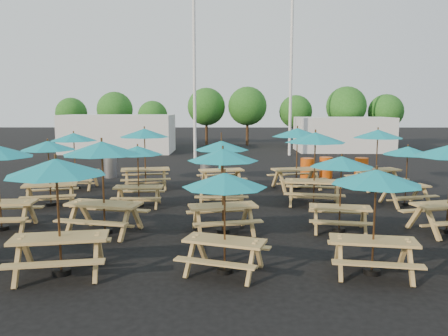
{
  "coord_description": "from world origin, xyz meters",
  "views": [
    {
      "loc": [
        0.12,
        -14.59,
        3.33
      ],
      "look_at": [
        0.0,
        1.5,
        1.1
      ],
      "focal_mm": 35.0,
      "sensor_mm": 36.0,
      "label": 1
    }
  ],
  "objects_px": {
    "picnic_unit_11": "(221,165)",
    "picnic_unit_13": "(341,167)",
    "picnic_unit_6": "(138,154)",
    "picnic_unit_9": "(223,161)",
    "picnic_unit_15": "(297,137)",
    "picnic_unit_3": "(74,141)",
    "picnic_unit_18": "(408,155)",
    "picnic_unit_19": "(378,138)",
    "waste_bin_2": "(307,169)",
    "picnic_unit_4": "(56,175)",
    "picnic_unit_8": "(225,187)",
    "waste_bin_0": "(111,167)",
    "picnic_unit_10": "(221,150)",
    "picnic_unit_12": "(376,184)",
    "waste_bin_1": "(207,167)",
    "waste_bin_4": "(361,168)",
    "picnic_unit_2": "(48,150)",
    "picnic_unit_5": "(102,154)",
    "waste_bin_3": "(326,168)",
    "picnic_unit_14": "(315,142)",
    "picnic_unit_7": "(145,137)"
  },
  "relations": [
    {
      "from": "picnic_unit_9",
      "to": "picnic_unit_15",
      "type": "relative_size",
      "value": 0.9
    },
    {
      "from": "picnic_unit_4",
      "to": "picnic_unit_18",
      "type": "height_order",
      "value": "picnic_unit_4"
    },
    {
      "from": "picnic_unit_4",
      "to": "picnic_unit_12",
      "type": "xyz_separation_m",
      "value": [
        6.27,
        0.08,
        -0.19
      ]
    },
    {
      "from": "waste_bin_1",
      "to": "waste_bin_4",
      "type": "bearing_deg",
      "value": -2.1
    },
    {
      "from": "picnic_unit_18",
      "to": "waste_bin_2",
      "type": "distance_m",
      "value": 6.08
    },
    {
      "from": "picnic_unit_7",
      "to": "waste_bin_3",
      "type": "relative_size",
      "value": 2.52
    },
    {
      "from": "waste_bin_2",
      "to": "waste_bin_0",
      "type": "bearing_deg",
      "value": 177.32
    },
    {
      "from": "waste_bin_0",
      "to": "waste_bin_3",
      "type": "distance_m",
      "value": 10.31
    },
    {
      "from": "picnic_unit_4",
      "to": "picnic_unit_9",
      "type": "distance_m",
      "value": 4.39
    },
    {
      "from": "picnic_unit_2",
      "to": "picnic_unit_9",
      "type": "bearing_deg",
      "value": -43.71
    },
    {
      "from": "picnic_unit_3",
      "to": "waste_bin_4",
      "type": "distance_m",
      "value": 12.95
    },
    {
      "from": "picnic_unit_8",
      "to": "picnic_unit_11",
      "type": "height_order",
      "value": "picnic_unit_11"
    },
    {
      "from": "picnic_unit_8",
      "to": "picnic_unit_14",
      "type": "bearing_deg",
      "value": 82.82
    },
    {
      "from": "picnic_unit_18",
      "to": "waste_bin_3",
      "type": "bearing_deg",
      "value": 90.17
    },
    {
      "from": "picnic_unit_12",
      "to": "picnic_unit_5",
      "type": "bearing_deg",
      "value": 164.78
    },
    {
      "from": "picnic_unit_2",
      "to": "picnic_unit_15",
      "type": "distance_m",
      "value": 9.47
    },
    {
      "from": "waste_bin_1",
      "to": "waste_bin_4",
      "type": "relative_size",
      "value": 1.0
    },
    {
      "from": "picnic_unit_19",
      "to": "picnic_unit_4",
      "type": "bearing_deg",
      "value": -152.21
    },
    {
      "from": "waste_bin_4",
      "to": "picnic_unit_18",
      "type": "bearing_deg",
      "value": -91.89
    },
    {
      "from": "picnic_unit_11",
      "to": "picnic_unit_13",
      "type": "height_order",
      "value": "picnic_unit_11"
    },
    {
      "from": "picnic_unit_11",
      "to": "waste_bin_3",
      "type": "xyz_separation_m",
      "value": [
        4.96,
        2.61,
        -0.45
      ]
    },
    {
      "from": "picnic_unit_15",
      "to": "picnic_unit_18",
      "type": "distance_m",
      "value": 4.48
    },
    {
      "from": "picnic_unit_5",
      "to": "picnic_unit_18",
      "type": "xyz_separation_m",
      "value": [
        9.4,
        3.49,
        -0.38
      ]
    },
    {
      "from": "picnic_unit_4",
      "to": "picnic_unit_8",
      "type": "height_order",
      "value": "picnic_unit_4"
    },
    {
      "from": "picnic_unit_14",
      "to": "picnic_unit_18",
      "type": "height_order",
      "value": "picnic_unit_14"
    },
    {
      "from": "picnic_unit_3",
      "to": "picnic_unit_18",
      "type": "bearing_deg",
      "value": -13.85
    },
    {
      "from": "picnic_unit_10",
      "to": "picnic_unit_12",
      "type": "bearing_deg",
      "value": -63.92
    },
    {
      "from": "waste_bin_0",
      "to": "waste_bin_2",
      "type": "distance_m",
      "value": 9.35
    },
    {
      "from": "picnic_unit_18",
      "to": "waste_bin_2",
      "type": "bearing_deg",
      "value": 100.25
    },
    {
      "from": "picnic_unit_8",
      "to": "waste_bin_0",
      "type": "bearing_deg",
      "value": 133.12
    },
    {
      "from": "picnic_unit_13",
      "to": "picnic_unit_6",
      "type": "bearing_deg",
      "value": 163.87
    },
    {
      "from": "picnic_unit_19",
      "to": "picnic_unit_8",
      "type": "bearing_deg",
      "value": -140.67
    },
    {
      "from": "picnic_unit_13",
      "to": "picnic_unit_19",
      "type": "relative_size",
      "value": 0.82
    },
    {
      "from": "picnic_unit_2",
      "to": "picnic_unit_18",
      "type": "distance_m",
      "value": 12.19
    },
    {
      "from": "picnic_unit_7",
      "to": "picnic_unit_12",
      "type": "distance_m",
      "value": 11.28
    },
    {
      "from": "picnic_unit_4",
      "to": "waste_bin_4",
      "type": "xyz_separation_m",
      "value": [
        9.66,
        11.99,
        -1.53
      ]
    },
    {
      "from": "picnic_unit_13",
      "to": "waste_bin_2",
      "type": "bearing_deg",
      "value": 95.51
    },
    {
      "from": "picnic_unit_12",
      "to": "waste_bin_4",
      "type": "bearing_deg",
      "value": 83.4
    },
    {
      "from": "picnic_unit_11",
      "to": "picnic_unit_13",
      "type": "xyz_separation_m",
      "value": [
        3.29,
        -6.5,
        0.82
      ]
    },
    {
      "from": "picnic_unit_11",
      "to": "waste_bin_0",
      "type": "bearing_deg",
      "value": 139.41
    },
    {
      "from": "picnic_unit_13",
      "to": "waste_bin_1",
      "type": "distance_m",
      "value": 10.06
    },
    {
      "from": "picnic_unit_6",
      "to": "picnic_unit_9",
      "type": "relative_size",
      "value": 0.91
    },
    {
      "from": "picnic_unit_5",
      "to": "waste_bin_2",
      "type": "height_order",
      "value": "picnic_unit_5"
    },
    {
      "from": "picnic_unit_10",
      "to": "waste_bin_2",
      "type": "bearing_deg",
      "value": 54.1
    },
    {
      "from": "picnic_unit_14",
      "to": "waste_bin_3",
      "type": "xyz_separation_m",
      "value": [
        1.72,
        5.81,
        -1.66
      ]
    },
    {
      "from": "picnic_unit_4",
      "to": "picnic_unit_13",
      "type": "bearing_deg",
      "value": 16.15
    },
    {
      "from": "waste_bin_1",
      "to": "waste_bin_2",
      "type": "distance_m",
      "value": 4.75
    },
    {
      "from": "waste_bin_4",
      "to": "picnic_unit_19",
      "type": "bearing_deg",
      "value": -94.31
    },
    {
      "from": "picnic_unit_4",
      "to": "picnic_unit_11",
      "type": "distance_m",
      "value": 10.17
    },
    {
      "from": "picnic_unit_12",
      "to": "waste_bin_3",
      "type": "height_order",
      "value": "picnic_unit_12"
    }
  ]
}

